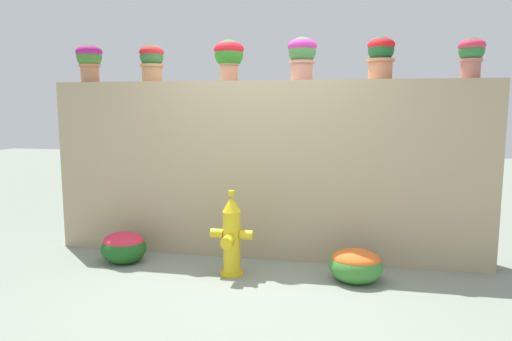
{
  "coord_description": "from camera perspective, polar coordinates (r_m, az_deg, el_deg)",
  "views": [
    {
      "loc": [
        0.94,
        -4.19,
        1.69
      ],
      "look_at": [
        -0.06,
        0.77,
        0.99
      ],
      "focal_mm": 33.24,
      "sensor_mm": 36.0,
      "label": 1
    }
  ],
  "objects": [
    {
      "name": "stone_wall",
      "position": [
        5.29,
        1.07,
        0.12
      ],
      "size": [
        4.81,
        0.4,
        1.95
      ],
      "primitive_type": "cube",
      "color": "tan",
      "rests_on": "ground"
    },
    {
      "name": "potted_plant_2",
      "position": [
        5.38,
        -3.27,
        13.69
      ],
      "size": [
        0.33,
        0.33,
        0.45
      ],
      "color": "#B97555",
      "rests_on": "stone_wall"
    },
    {
      "name": "flower_bush_right",
      "position": [
        4.75,
        11.91,
        -10.97
      ],
      "size": [
        0.51,
        0.46,
        0.33
      ],
      "color": "#3C8334",
      "rests_on": "ground"
    },
    {
      "name": "fire_hydrant",
      "position": [
        4.75,
        -2.97,
        -7.99
      ],
      "size": [
        0.43,
        0.34,
        0.86
      ],
      "color": "gold",
      "rests_on": "ground"
    },
    {
      "name": "potted_plant_5",
      "position": [
        5.32,
        24.5,
        12.71
      ],
      "size": [
        0.26,
        0.26,
        0.41
      ],
      "color": "#B96C5E",
      "rests_on": "stone_wall"
    },
    {
      "name": "potted_plant_3",
      "position": [
        5.24,
        5.57,
        13.77
      ],
      "size": [
        0.31,
        0.31,
        0.46
      ],
      "color": "#B87563",
      "rests_on": "stone_wall"
    },
    {
      "name": "potted_plant_4",
      "position": [
        5.22,
        14.79,
        13.33
      ],
      "size": [
        0.29,
        0.29,
        0.45
      ],
      "color": "#BB734F",
      "rests_on": "stone_wall"
    },
    {
      "name": "flower_bush_left",
      "position": [
        5.37,
        -15.65,
        -8.74
      ],
      "size": [
        0.49,
        0.44,
        0.34
      ],
      "color": "#1E571D",
      "rests_on": "ground"
    },
    {
      "name": "potted_plant_1",
      "position": [
        5.66,
        -12.44,
        12.86
      ],
      "size": [
        0.28,
        0.28,
        0.42
      ],
      "color": "#B27950",
      "rests_on": "stone_wall"
    },
    {
      "name": "potted_plant_0",
      "position": [
        6.0,
        -19.43,
        12.57
      ],
      "size": [
        0.3,
        0.3,
        0.45
      ],
      "color": "#B37354",
      "rests_on": "stone_wall"
    },
    {
      "name": "ground_plane",
      "position": [
        4.61,
        -1.19,
        -13.6
      ],
      "size": [
        24.0,
        24.0,
        0.0
      ],
      "primitive_type": "plane",
      "color": "gray"
    }
  ]
}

